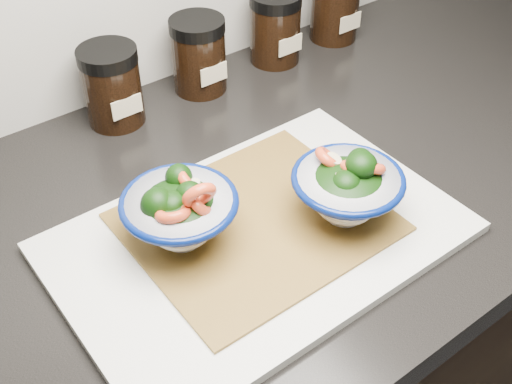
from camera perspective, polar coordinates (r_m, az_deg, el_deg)
cabinet at (r=1.19m, az=2.66°, el=-15.72°), size 3.43×0.58×0.86m
countertop at (r=0.85m, az=3.58°, el=1.08°), size 3.50×0.60×0.04m
cutting_board at (r=0.74m, az=0.17°, el=-4.03°), size 0.45×0.30×0.01m
bamboo_mat at (r=0.74m, az=0.00°, el=-2.68°), size 0.28×0.24×0.00m
bowl_left at (r=0.70m, az=-6.79°, el=-1.78°), size 0.13×0.13×0.10m
bowl_right at (r=0.73m, az=8.14°, el=0.31°), size 0.13×0.13×0.09m
spice_jar_a at (r=0.92m, az=-12.67°, el=9.18°), size 0.08×0.08×0.11m
spice_jar_b at (r=0.97m, az=-5.11°, el=12.03°), size 0.08×0.08×0.11m
spice_jar_c at (r=1.05m, az=1.71°, el=14.39°), size 0.08×0.08×0.11m
spice_jar_d at (r=1.12m, az=7.04°, el=16.06°), size 0.08×0.08×0.11m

